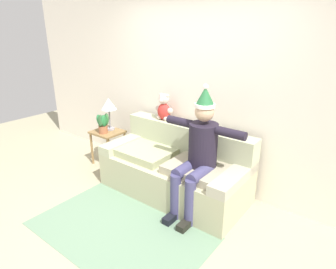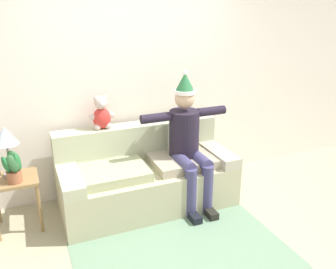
% 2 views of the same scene
% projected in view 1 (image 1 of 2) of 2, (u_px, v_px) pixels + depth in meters
% --- Properties ---
extents(ground_plane, '(10.00, 10.00, 0.00)m').
position_uv_depth(ground_plane, '(121.00, 230.00, 3.21)').
color(ground_plane, tan).
extents(back_wall, '(7.00, 0.10, 2.70)m').
position_uv_depth(back_wall, '(199.00, 88.00, 3.89)').
color(back_wall, silver).
rests_on(back_wall, ground_plane).
extents(couch, '(1.94, 0.88, 0.89)m').
position_uv_depth(couch, '(176.00, 169.00, 3.85)').
color(couch, '#B4B089').
rests_on(couch, ground_plane).
extents(person_seated, '(1.02, 0.77, 1.54)m').
position_uv_depth(person_seated, '(199.00, 150.00, 3.32)').
color(person_seated, black).
rests_on(person_seated, ground_plane).
extents(teddy_bear, '(0.29, 0.17, 0.38)m').
position_uv_depth(teddy_bear, '(164.00, 108.00, 4.03)').
color(teddy_bear, red).
rests_on(teddy_bear, couch).
extents(side_table, '(0.46, 0.42, 0.56)m').
position_uv_depth(side_table, '(108.00, 137.00, 4.63)').
color(side_table, olive).
rests_on(side_table, ground_plane).
extents(table_lamp, '(0.24, 0.24, 0.52)m').
position_uv_depth(table_lamp, '(109.00, 105.00, 4.52)').
color(table_lamp, '#95919A').
rests_on(table_lamp, side_table).
extents(potted_plant, '(0.21, 0.24, 0.32)m').
position_uv_depth(potted_plant, '(103.00, 123.00, 4.46)').
color(potted_plant, '#A15E3E').
rests_on(potted_plant, side_table).
extents(area_rug, '(1.97, 1.21, 0.01)m').
position_uv_depth(area_rug, '(120.00, 230.00, 3.20)').
color(area_rug, gray).
rests_on(area_rug, ground_plane).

